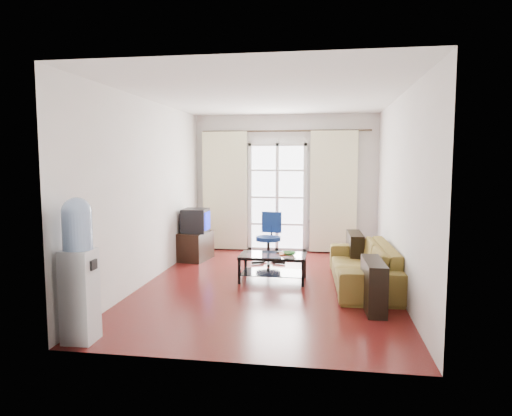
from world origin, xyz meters
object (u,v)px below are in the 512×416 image
(sofa, at_px, (363,265))
(crt_tv, at_px, (195,221))
(tv_stand, at_px, (195,246))
(task_chair, at_px, (269,248))
(water_cooler, at_px, (79,267))
(coffee_table, at_px, (273,264))

(sofa, relative_size, crt_tv, 4.41)
(sofa, relative_size, tv_stand, 3.07)
(task_chair, bearing_deg, tv_stand, -173.21)
(crt_tv, distance_m, water_cooler, 3.82)
(crt_tv, bearing_deg, tv_stand, 95.83)
(crt_tv, bearing_deg, task_chair, -2.75)
(sofa, relative_size, task_chair, 2.38)
(task_chair, bearing_deg, crt_tv, -172.34)
(tv_stand, distance_m, water_cooler, 3.87)
(sofa, xyz_separation_m, task_chair, (-1.52, 1.25, -0.04))
(sofa, xyz_separation_m, water_cooler, (-2.95, -2.52, 0.45))
(coffee_table, distance_m, tv_stand, 2.01)
(coffee_table, xyz_separation_m, crt_tv, (-1.57, 1.23, 0.47))
(coffee_table, relative_size, tv_stand, 1.43)
(crt_tv, relative_size, water_cooler, 0.33)
(coffee_table, relative_size, crt_tv, 2.05)
(tv_stand, bearing_deg, coffee_table, -29.71)
(task_chair, bearing_deg, sofa, -29.55)
(crt_tv, height_order, water_cooler, water_cooler)
(water_cooler, bearing_deg, task_chair, 68.06)
(coffee_table, relative_size, water_cooler, 0.68)
(task_chair, height_order, water_cooler, water_cooler)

